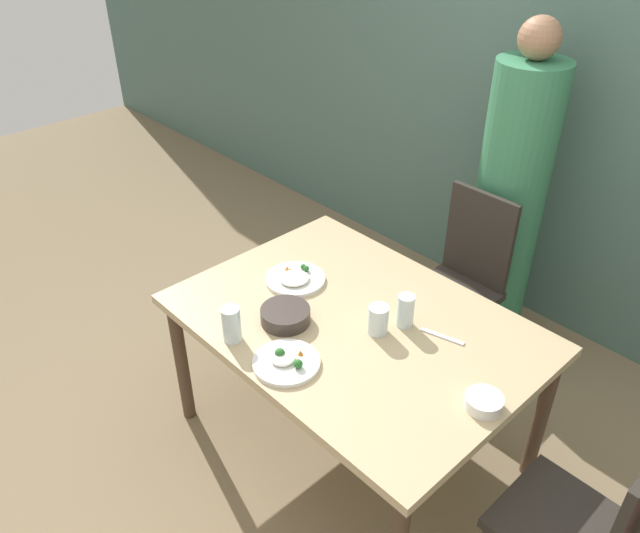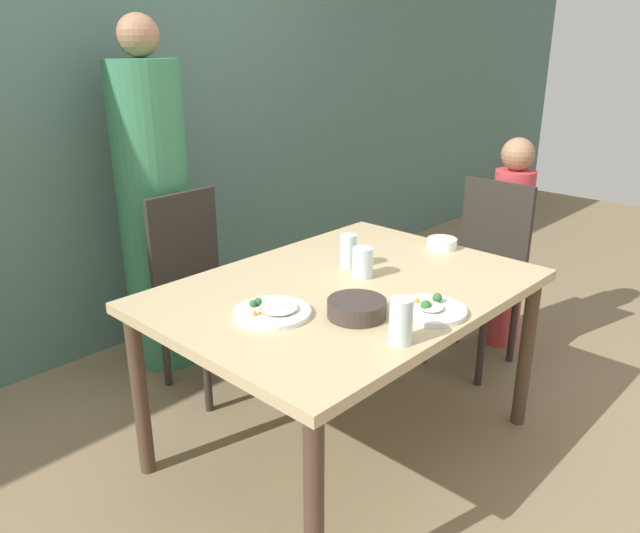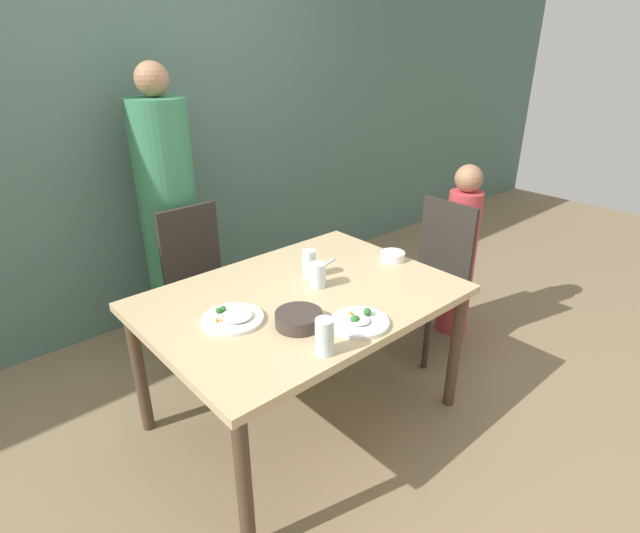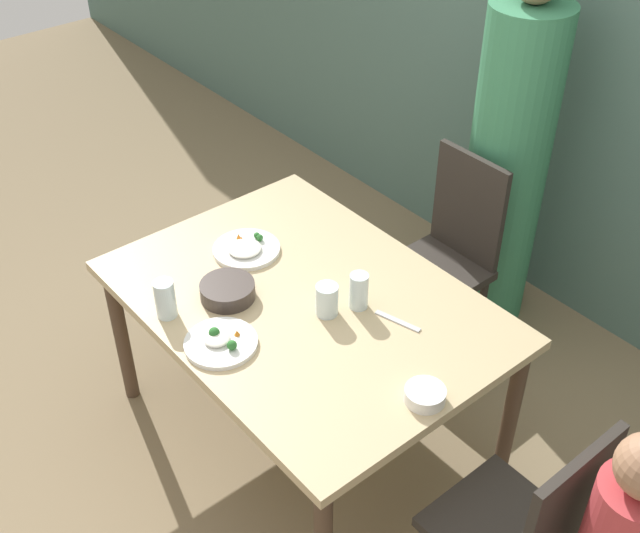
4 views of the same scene
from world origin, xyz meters
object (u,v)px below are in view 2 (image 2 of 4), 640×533
at_px(person_adult, 155,213).
at_px(plate_rice_adult, 430,309).
at_px(bowl_curry, 357,308).
at_px(glass_water_tall, 348,251).
at_px(chair_adult_spot, 200,287).
at_px(chair_child_spot, 481,270).
at_px(person_child, 508,249).

height_order(person_adult, plate_rice_adult, person_adult).
relative_size(bowl_curry, glass_water_tall, 1.43).
relative_size(chair_adult_spot, person_adult, 0.55).
height_order(chair_child_spot, bowl_curry, chair_child_spot).
bearing_deg(chair_adult_spot, person_adult, 90.00).
bearing_deg(chair_adult_spot, glass_water_tall, -73.23).
bearing_deg(chair_adult_spot, bowl_curry, -96.45).
bearing_deg(chair_child_spot, person_child, 90.00).
relative_size(person_adult, person_child, 1.51).
distance_m(chair_adult_spot, bowl_curry, 1.11).
distance_m(person_adult, bowl_curry, 1.42).
xyz_separation_m(chair_child_spot, bowl_curry, (-1.25, -0.21, 0.26)).
height_order(chair_adult_spot, person_adult, person_adult).
xyz_separation_m(chair_adult_spot, glass_water_tall, (0.22, -0.74, 0.30)).
bearing_deg(bowl_curry, chair_child_spot, 9.55).
relative_size(chair_adult_spot, chair_child_spot, 1.00).
xyz_separation_m(chair_adult_spot, chair_child_spot, (1.13, -0.87, 0.00)).
xyz_separation_m(chair_adult_spot, plate_rice_adult, (0.08, -1.24, 0.24)).
bearing_deg(chair_adult_spot, plate_rice_adult, -86.52).
bearing_deg(bowl_curry, chair_adult_spot, 83.55).
bearing_deg(glass_water_tall, plate_rice_adult, -106.38).
xyz_separation_m(person_adult, plate_rice_adult, (0.08, -1.58, -0.06)).
xyz_separation_m(person_child, plate_rice_adult, (-1.33, -0.38, 0.20)).
bearing_deg(person_adult, glass_water_tall, -78.35).
distance_m(chair_child_spot, plate_rice_adult, 1.15).
relative_size(chair_adult_spot, glass_water_tall, 6.64).
bearing_deg(glass_water_tall, chair_adult_spot, 106.77).
distance_m(chair_adult_spot, person_child, 1.65).
xyz_separation_m(person_adult, glass_water_tall, (0.22, -1.08, 0.00)).
distance_m(person_child, bowl_curry, 1.55).
xyz_separation_m(chair_adult_spot, bowl_curry, (-0.12, -1.08, 0.26)).
bearing_deg(person_adult, chair_adult_spot, -90.00).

